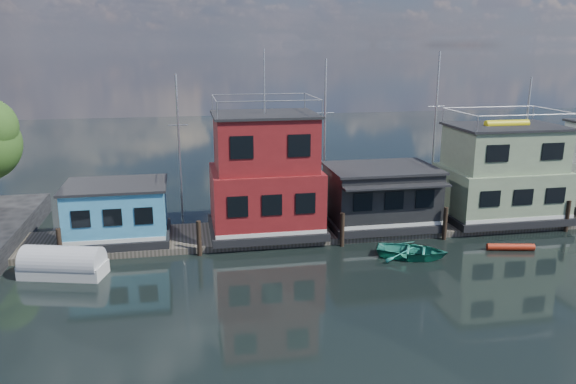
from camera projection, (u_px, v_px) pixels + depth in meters
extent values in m
plane|color=black|center=(470.00, 304.00, 27.84)|extent=(160.00, 160.00, 0.00)
cube|color=#595147|center=(386.00, 226.00, 39.20)|extent=(48.00, 5.00, 0.40)
cube|color=black|center=(119.00, 235.00, 35.89)|extent=(6.40, 4.90, 0.50)
cube|color=#45A0D1|center=(117.00, 209.00, 35.45)|extent=(6.00, 4.50, 3.00)
cube|color=black|center=(115.00, 185.00, 35.04)|extent=(6.30, 4.80, 0.16)
cube|color=black|center=(266.00, 227.00, 37.57)|extent=(7.40, 5.90, 0.50)
cube|color=maroon|center=(265.00, 196.00, 37.04)|extent=(7.00, 5.50, 3.74)
cube|color=maroon|center=(265.00, 143.00, 36.12)|extent=(6.30, 4.95, 3.46)
cube|color=black|center=(265.00, 114.00, 35.67)|extent=(6.65, 5.23, 0.16)
cylinder|color=silver|center=(264.00, 81.00, 35.14)|extent=(0.08, 0.08, 4.00)
cube|color=black|center=(380.00, 220.00, 38.99)|extent=(7.40, 5.40, 0.50)
cube|color=black|center=(381.00, 193.00, 38.50)|extent=(7.00, 5.00, 3.40)
cube|color=black|center=(382.00, 168.00, 38.05)|extent=(7.30, 5.30, 0.16)
cube|color=black|center=(397.00, 186.00, 35.54)|extent=(7.00, 1.20, 0.12)
cube|color=black|center=(498.00, 213.00, 40.59)|extent=(8.40, 5.90, 0.50)
cube|color=gray|center=(500.00, 189.00, 40.13)|extent=(8.00, 5.50, 3.12)
cube|color=gray|center=(505.00, 148.00, 39.37)|extent=(7.20, 4.95, 2.88)
cube|color=black|center=(507.00, 126.00, 38.99)|extent=(7.60, 5.23, 0.16)
cylinder|color=yellow|center=(507.00, 124.00, 38.94)|extent=(3.20, 0.56, 0.56)
cylinder|color=#2D2116|center=(60.00, 247.00, 32.58)|extent=(0.28, 0.28, 2.20)
cylinder|color=#2D2116|center=(199.00, 238.00, 34.00)|extent=(0.28, 0.28, 2.20)
cylinder|color=#2D2116|center=(342.00, 230.00, 35.60)|extent=(0.28, 0.28, 2.20)
cylinder|color=#2D2116|center=(445.00, 223.00, 36.84)|extent=(0.28, 0.28, 2.20)
cylinder|color=#2D2116|center=(567.00, 216.00, 38.44)|extent=(0.28, 0.28, 2.20)
cylinder|color=silver|center=(179.00, 146.00, 41.14)|extent=(0.16, 0.16, 10.50)
cylinder|color=silver|center=(178.00, 125.00, 40.74)|extent=(1.40, 0.06, 0.06)
cylinder|color=silver|center=(325.00, 135.00, 42.96)|extent=(0.16, 0.16, 11.50)
cylinder|color=silver|center=(325.00, 113.00, 42.53)|extent=(1.40, 0.06, 0.06)
cylinder|color=silver|center=(435.00, 129.00, 44.50)|extent=(0.16, 0.16, 12.00)
cylinder|color=silver|center=(436.00, 106.00, 44.04)|extent=(1.40, 0.06, 0.06)
cylinder|color=silver|center=(525.00, 139.00, 46.17)|extent=(0.16, 0.16, 10.00)
cylinder|color=silver|center=(527.00, 120.00, 45.79)|extent=(1.40, 0.06, 0.06)
imported|color=#24846F|center=(412.00, 251.00, 33.80)|extent=(5.08, 4.51, 0.87)
cylinder|color=#AD2712|center=(511.00, 247.00, 35.09)|extent=(2.95, 1.01, 0.43)
cube|color=beige|center=(63.00, 270.00, 31.11)|extent=(4.89, 2.89, 0.76)
cylinder|color=#BABABF|center=(63.00, 262.00, 31.00)|extent=(4.70, 2.94, 1.86)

